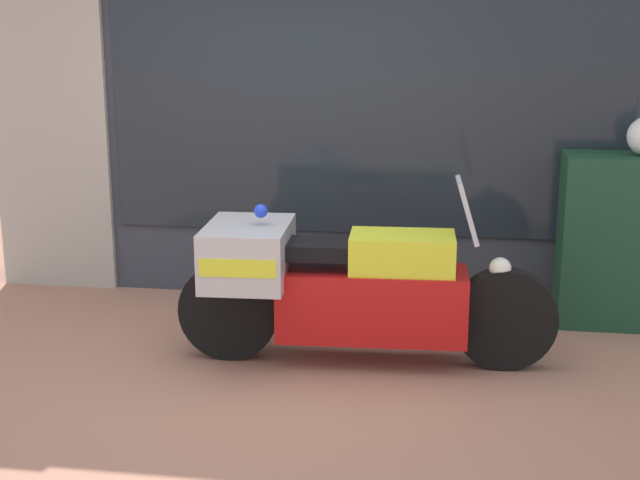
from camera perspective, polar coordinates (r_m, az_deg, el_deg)
ground_plane at (r=5.59m, az=-4.00°, el=-9.11°), size 60.00×60.00×0.00m
shop_building at (r=7.20m, az=-3.85°, el=9.62°), size 5.18×0.55×3.27m
window_display at (r=7.29m, az=2.65°, el=0.21°), size 3.76×0.30×1.89m
paramedic_motorcycle at (r=5.74m, az=1.13°, el=-2.77°), size 2.45×0.76×1.23m
utility_cabinet at (r=6.81m, az=18.93°, el=-0.05°), size 0.93×0.48×1.25m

